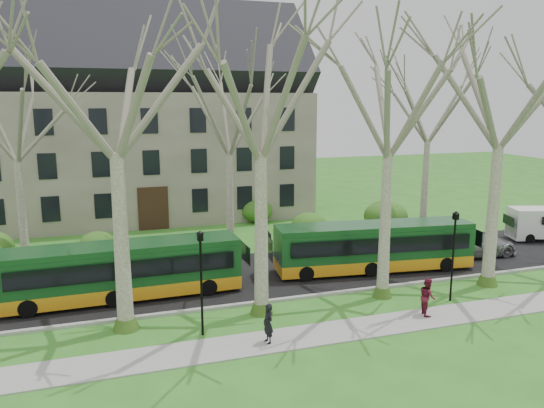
{
  "coord_description": "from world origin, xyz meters",
  "views": [
    {
      "loc": [
        -9.64,
        -21.16,
        9.47
      ],
      "look_at": [
        -1.69,
        3.0,
        4.47
      ],
      "focal_mm": 35.0,
      "sensor_mm": 36.0,
      "label": 1
    }
  ],
  "objects_px": {
    "pedestrian_b": "(427,297)",
    "bus_lead": "(124,270)",
    "sedan": "(474,243)",
    "bus_follow": "(374,246)",
    "pedestrian_a": "(268,324)"
  },
  "relations": [
    {
      "from": "sedan",
      "to": "bus_follow",
      "type": "bearing_deg",
      "value": 96.69
    },
    {
      "from": "bus_follow",
      "to": "sedan",
      "type": "height_order",
      "value": "bus_follow"
    },
    {
      "from": "bus_follow",
      "to": "pedestrian_b",
      "type": "distance_m",
      "value": 6.44
    },
    {
      "from": "bus_lead",
      "to": "bus_follow",
      "type": "height_order",
      "value": "bus_lead"
    },
    {
      "from": "bus_lead",
      "to": "sedan",
      "type": "distance_m",
      "value": 20.72
    },
    {
      "from": "sedan",
      "to": "pedestrian_b",
      "type": "relative_size",
      "value": 3.17
    },
    {
      "from": "pedestrian_b",
      "to": "bus_lead",
      "type": "bearing_deg",
      "value": 79.26
    },
    {
      "from": "bus_lead",
      "to": "pedestrian_a",
      "type": "relative_size",
      "value": 6.99
    },
    {
      "from": "bus_lead",
      "to": "bus_follow",
      "type": "distance_m",
      "value": 13.5
    },
    {
      "from": "bus_lead",
      "to": "bus_follow",
      "type": "bearing_deg",
      "value": -1.07
    },
    {
      "from": "bus_follow",
      "to": "pedestrian_a",
      "type": "height_order",
      "value": "bus_follow"
    },
    {
      "from": "pedestrian_a",
      "to": "pedestrian_b",
      "type": "height_order",
      "value": "pedestrian_b"
    },
    {
      "from": "bus_follow",
      "to": "pedestrian_b",
      "type": "relative_size",
      "value": 6.57
    },
    {
      "from": "sedan",
      "to": "pedestrian_a",
      "type": "height_order",
      "value": "pedestrian_a"
    },
    {
      "from": "pedestrian_b",
      "to": "bus_follow",
      "type": "bearing_deg",
      "value": 8.42
    }
  ]
}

